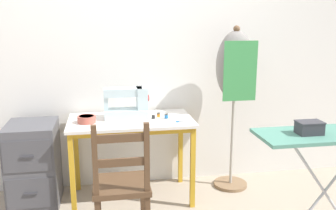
{
  "coord_description": "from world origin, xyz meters",
  "views": [
    {
      "loc": [
        -0.21,
        -2.84,
        1.6
      ],
      "look_at": [
        0.32,
        0.27,
        0.86
      ],
      "focal_mm": 40.0,
      "sensor_mm": 36.0,
      "label": 1
    }
  ],
  "objects": [
    {
      "name": "wall_back",
      "position": [
        0.0,
        0.66,
        1.27
      ],
      "size": [
        10.0,
        0.05,
        2.55
      ],
      "color": "silver",
      "rests_on": "ground_plane"
    },
    {
      "name": "sewing_table",
      "position": [
        0.0,
        0.28,
        0.65
      ],
      "size": [
        1.07,
        0.59,
        0.74
      ],
      "color": "silver",
      "rests_on": "ground_plane"
    },
    {
      "name": "sewing_machine",
      "position": [
        -0.02,
        0.34,
        0.87
      ],
      "size": [
        0.39,
        0.18,
        0.29
      ],
      "color": "silver",
      "rests_on": "sewing_table"
    },
    {
      "name": "fabric_bowl",
      "position": [
        -0.37,
        0.25,
        0.77
      ],
      "size": [
        0.15,
        0.15,
        0.06
      ],
      "color": "#B25647",
      "rests_on": "sewing_table"
    },
    {
      "name": "scissors",
      "position": [
        0.41,
        0.14,
        0.74
      ],
      "size": [
        0.12,
        0.04,
        0.01
      ],
      "color": "silver",
      "rests_on": "sewing_table"
    },
    {
      "name": "thread_spool_near_machine",
      "position": [
        0.19,
        0.27,
        0.76
      ],
      "size": [
        0.04,
        0.04,
        0.04
      ],
      "color": "black",
      "rests_on": "sewing_table"
    },
    {
      "name": "thread_spool_mid_table",
      "position": [
        0.25,
        0.32,
        0.76
      ],
      "size": [
        0.04,
        0.04,
        0.04
      ],
      "color": "orange",
      "rests_on": "sewing_table"
    },
    {
      "name": "thread_spool_far_edge",
      "position": [
        0.31,
        0.26,
        0.76
      ],
      "size": [
        0.04,
        0.04,
        0.04
      ],
      "color": "#2875C1",
      "rests_on": "sewing_table"
    },
    {
      "name": "wooden_chair",
      "position": [
        -0.12,
        -0.38,
        0.44
      ],
      "size": [
        0.4,
        0.38,
        0.93
      ],
      "color": "#513823",
      "rests_on": "ground_plane"
    },
    {
      "name": "filing_cabinet",
      "position": [
        -0.84,
        0.33,
        0.36
      ],
      "size": [
        0.41,
        0.48,
        0.73
      ],
      "color": "#4C4C51",
      "rests_on": "ground_plane"
    },
    {
      "name": "dress_form",
      "position": [
        0.96,
        0.38,
        1.11
      ],
      "size": [
        0.36,
        0.32,
        1.53
      ],
      "color": "#846647",
      "rests_on": "ground_plane"
    },
    {
      "name": "ironing_board",
      "position": [
        1.28,
        -0.66,
        0.8
      ],
      "size": [
        1.0,
        0.37,
        0.85
      ],
      "color": "#518E7A",
      "rests_on": "ground_plane"
    },
    {
      "name": "storage_box",
      "position": [
        1.11,
        -0.66,
        0.89
      ],
      "size": [
        0.17,
        0.12,
        0.09
      ],
      "color": "#333338",
      "rests_on": "ironing_board"
    }
  ]
}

